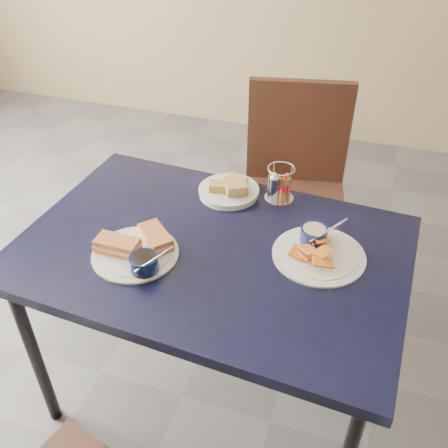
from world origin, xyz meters
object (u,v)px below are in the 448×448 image
(dining_table, at_px, (212,260))
(bread_basket, at_px, (229,190))
(chair_far, at_px, (299,178))
(sandwich_plate, at_px, (138,249))
(plantain_plate, at_px, (317,248))
(condiment_caddy, at_px, (279,186))

(dining_table, height_order, bread_basket, bread_basket)
(dining_table, relative_size, chair_far, 1.33)
(sandwich_plate, xyz_separation_m, bread_basket, (0.17, 0.43, -0.00))
(chair_far, bearing_deg, sandwich_plate, -111.43)
(chair_far, distance_m, bread_basket, 0.56)
(dining_table, height_order, plantain_plate, plantain_plate)
(chair_far, bearing_deg, plantain_plate, -75.65)
(sandwich_plate, distance_m, condiment_caddy, 0.58)
(dining_table, bearing_deg, bread_basket, 96.77)
(bread_basket, xyz_separation_m, condiment_caddy, (0.18, 0.03, 0.04))
(dining_table, distance_m, bread_basket, 0.32)
(condiment_caddy, bearing_deg, sandwich_plate, -127.60)
(dining_table, relative_size, plantain_plate, 4.39)
(sandwich_plate, height_order, plantain_plate, same)
(sandwich_plate, bearing_deg, chair_far, 68.57)
(dining_table, bearing_deg, condiment_caddy, 67.23)
(sandwich_plate, bearing_deg, bread_basket, 67.89)
(plantain_plate, height_order, bread_basket, plantain_plate)
(dining_table, distance_m, condiment_caddy, 0.39)
(bread_basket, height_order, condiment_caddy, condiment_caddy)
(dining_table, relative_size, bread_basket, 5.84)
(chair_far, bearing_deg, condiment_caddy, -90.72)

